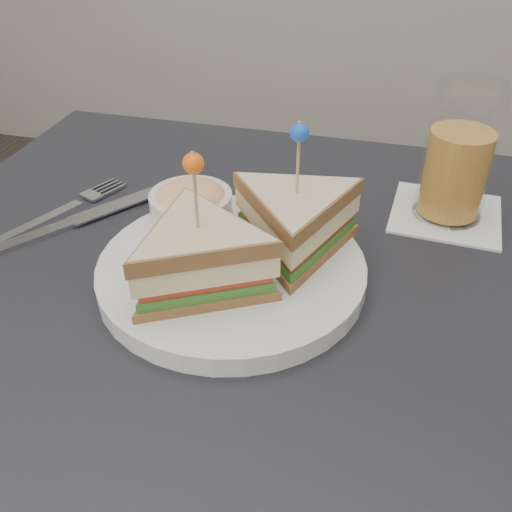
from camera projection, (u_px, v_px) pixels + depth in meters
name	position (u px, v px, depth m)	size (l,w,h in m)	color
table	(244.00, 361.00, 0.58)	(0.80, 0.80, 0.75)	black
plate_meal	(239.00, 242.00, 0.54)	(0.30, 0.28, 0.16)	silver
cutlery_fork	(67.00, 208.00, 0.67)	(0.09, 0.17, 0.01)	white
cutlery_knife	(79.00, 220.00, 0.65)	(0.14, 0.19, 0.01)	#B9BCC5
drink_set	(458.00, 161.00, 0.63)	(0.13, 0.13, 0.16)	silver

